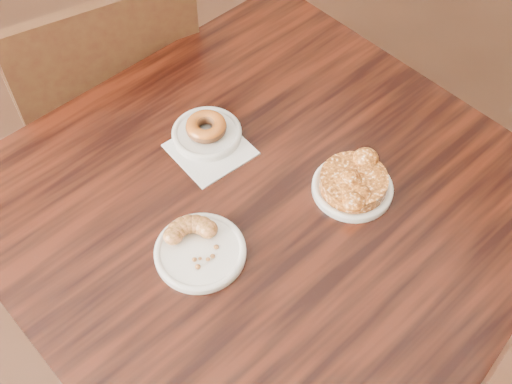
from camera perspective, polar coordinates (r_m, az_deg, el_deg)
floor at (r=1.97m, az=-0.62°, el=-8.55°), size 5.00×5.00×0.00m
cafe_table at (r=1.54m, az=1.07°, el=-8.99°), size 1.13×1.13×0.75m
chair_far at (r=1.88m, az=-13.54°, el=8.13°), size 0.52×0.52×0.90m
napkin at (r=1.30m, az=-4.07°, el=3.79°), size 0.16×0.16×0.00m
plate_donut at (r=1.32m, az=-4.40°, el=5.19°), size 0.14×0.14×0.01m
plate_cruller at (r=1.15m, az=-4.98°, el=-5.36°), size 0.16×0.16×0.01m
plate_fritter at (r=1.24m, az=8.55°, el=0.34°), size 0.16×0.16×0.01m
glazed_donut at (r=1.30m, az=-4.45°, el=5.81°), size 0.08×0.08×0.03m
apple_fritter at (r=1.22m, az=8.70°, el=1.11°), size 0.17×0.17×0.04m
cruller_fragment at (r=1.13m, az=-5.06°, el=-4.77°), size 0.12×0.12×0.03m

